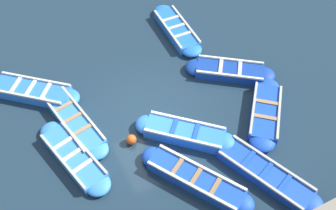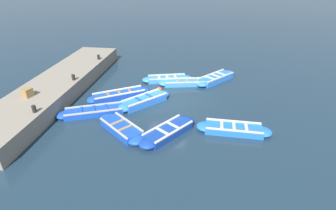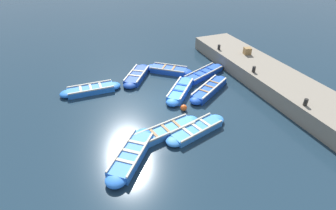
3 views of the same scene
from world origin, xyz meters
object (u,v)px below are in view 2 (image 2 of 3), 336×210
at_px(boat_broadside, 94,111).
at_px(wooden_crate, 27,93).
at_px(boat_alongside, 233,129).
at_px(buoy_orange_near, 159,90).
at_px(bollard_mid_north, 73,77).
at_px(bollard_mid_south, 99,57).
at_px(boat_centre, 216,78).
at_px(boat_drifting, 121,128).
at_px(boat_tucked, 119,95).
at_px(bollard_north, 34,109).
at_px(boat_outer_left, 168,132).
at_px(boat_mid_row, 144,101).
at_px(boat_near_quay, 167,79).
at_px(boat_bow_out, 187,83).

bearing_deg(boat_broadside, wooden_crate, -175.87).
relative_size(boat_alongside, buoy_orange_near, 10.38).
distance_m(bollard_mid_north, wooden_crate, 2.86).
bearing_deg(bollard_mid_south, boat_alongside, -36.25).
height_order(boat_centre, bollard_mid_south, bollard_mid_south).
distance_m(boat_drifting, bollard_mid_north, 5.57).
xyz_separation_m(boat_tucked, bollard_north, (-2.88, -3.79, 0.90)).
xyz_separation_m(boat_outer_left, boat_tucked, (-3.49, 3.39, 0.02)).
relative_size(boat_broadside, boat_outer_left, 1.20).
bearing_deg(boat_alongside, boat_centre, 96.99).
relative_size(boat_broadside, boat_mid_row, 1.27).
distance_m(boat_near_quay, boat_drifting, 6.65).
xyz_separation_m(boat_bow_out, boat_tucked, (-3.86, -2.65, 0.05)).
relative_size(boat_drifting, boat_outer_left, 0.96).
xyz_separation_m(boat_mid_row, buoy_orange_near, (0.57, 1.70, -0.03)).
bearing_deg(boat_mid_row, boat_tucked, 163.35).
height_order(boat_drifting, bollard_mid_south, bollard_mid_south).
distance_m(boat_mid_row, bollard_mid_south, 6.63).
relative_size(bollard_mid_south, wooden_crate, 0.76).
distance_m(boat_drifting, boat_broadside, 2.41).
xyz_separation_m(bollard_mid_north, wooden_crate, (-1.36, -2.52, 0.05)).
height_order(boat_near_quay, buoy_orange_near, boat_near_quay).
height_order(boat_bow_out, boat_mid_row, boat_mid_row).
xyz_separation_m(boat_broadside, boat_alongside, (7.32, -0.64, 0.01)).
distance_m(boat_bow_out, bollard_mid_south, 6.99).
bearing_deg(boat_centre, boat_outer_left, -108.15).
bearing_deg(boat_outer_left, bollard_mid_south, 129.86).
relative_size(boat_broadside, boat_bow_out, 1.01).
xyz_separation_m(boat_broadside, bollard_mid_south, (-2.13, 6.28, 0.94)).
height_order(boat_bow_out, buoy_orange_near, boat_bow_out).
relative_size(boat_broadside, wooden_crate, 8.50).
bearing_deg(boat_mid_row, boat_bow_out, 55.22).
distance_m(boat_broadside, wooden_crate, 3.64).
bearing_deg(boat_alongside, boat_mid_row, 155.92).
bearing_deg(boat_bow_out, boat_centre, 26.62).
relative_size(boat_mid_row, bollard_mid_south, 8.81).
height_order(boat_near_quay, bollard_north, bollard_north).
bearing_deg(buoy_orange_near, boat_near_quay, 83.38).
xyz_separation_m(boat_near_quay, wooden_crate, (-6.70, -5.39, 1.00)).
relative_size(boat_outer_left, bollard_mid_south, 9.33).
bearing_deg(boat_tucked, boat_alongside, -22.25).
bearing_deg(boat_tucked, bollard_north, -127.20).
bearing_deg(wooden_crate, boat_mid_row, 16.89).
height_order(boat_broadside, bollard_mid_north, bollard_mid_north).
bearing_deg(bollard_north, boat_bow_out, 43.72).
relative_size(boat_alongside, bollard_mid_north, 10.25).
distance_m(boat_broadside, bollard_north, 2.92).
distance_m(bollard_north, bollard_mid_north, 4.02).
bearing_deg(boat_alongside, boat_bow_out, 116.86).
relative_size(boat_centre, boat_alongside, 0.94).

